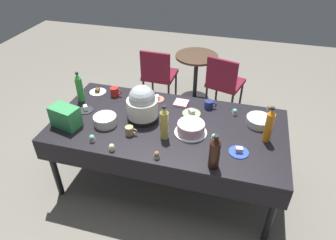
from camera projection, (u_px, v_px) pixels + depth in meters
name	position (u px, v px, depth m)	size (l,w,h in m)	color
ground	(168.00, 179.00, 3.31)	(9.00, 9.00, 0.00)	slate
potluck_table	(168.00, 129.00, 2.90)	(2.20, 1.10, 0.75)	black
frosted_layer_cake	(191.00, 128.00, 2.73)	(0.30, 0.30, 0.11)	silver
slow_cooker	(142.00, 104.00, 2.85)	(0.31, 0.31, 0.36)	black
glass_salad_bowl	(259.00, 121.00, 2.85)	(0.24, 0.24, 0.07)	#B2C6BC
ceramic_snack_bowl	(105.00, 120.00, 2.84)	(0.22, 0.22, 0.09)	silver
dessert_plate_cobalt	(239.00, 151.00, 2.54)	(0.17, 0.17, 0.05)	#2D4CB2
dessert_plate_white	(98.00, 91.00, 3.35)	(0.18, 0.18, 0.04)	white
dessert_plate_charcoal	(86.00, 109.00, 3.05)	(0.15, 0.15, 0.06)	#2D2D33
dessert_plate_sage	(192.00, 113.00, 3.01)	(0.18, 0.18, 0.05)	#8CA87F
dessert_plate_coral	(157.00, 99.00, 3.22)	(0.15, 0.15, 0.05)	#E07266
cupcake_mint	(235.00, 112.00, 2.98)	(0.05, 0.05, 0.07)	beige
cupcake_lemon	(92.00, 138.00, 2.65)	(0.05, 0.05, 0.07)	beige
cupcake_rose	(112.00, 148.00, 2.55)	(0.05, 0.05, 0.07)	beige
cupcake_vanilla	(269.00, 109.00, 3.03)	(0.05, 0.05, 0.07)	beige
cupcake_berry	(214.00, 137.00, 2.66)	(0.05, 0.05, 0.07)	beige
cupcake_cocoa	(157.00, 155.00, 2.47)	(0.05, 0.05, 0.07)	beige
soda_bottle_lime_soda	(79.00, 88.00, 3.13)	(0.07, 0.07, 0.33)	green
soda_bottle_orange_juice	(269.00, 125.00, 2.58)	(0.07, 0.07, 0.35)	orange
soda_bottle_cola	(215.00, 152.00, 2.33)	(0.09, 0.09, 0.31)	#33190F
soda_bottle_ginger_ale	(164.00, 123.00, 2.62)	(0.07, 0.07, 0.33)	gold
coffee_mug_navy	(209.00, 104.00, 3.08)	(0.13, 0.09, 0.08)	navy
coffee_mug_tan	(130.00, 131.00, 2.72)	(0.11, 0.07, 0.08)	tan
coffee_mug_red	(115.00, 92.00, 3.27)	(0.13, 0.09, 0.10)	#B2231E
soda_carton	(65.00, 117.00, 2.80)	(0.26, 0.16, 0.20)	#338C4C
paper_napkin_stack	(181.00, 103.00, 3.15)	(0.14, 0.14, 0.02)	pink
maroon_chair_left	(158.00, 73.00, 4.31)	(0.45, 0.45, 0.85)	maroon
maroon_chair_right	(224.00, 81.00, 4.11)	(0.54, 0.54, 0.85)	maroon
round_cafe_table	(196.00, 70.00, 4.37)	(0.60, 0.60, 0.72)	#473323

